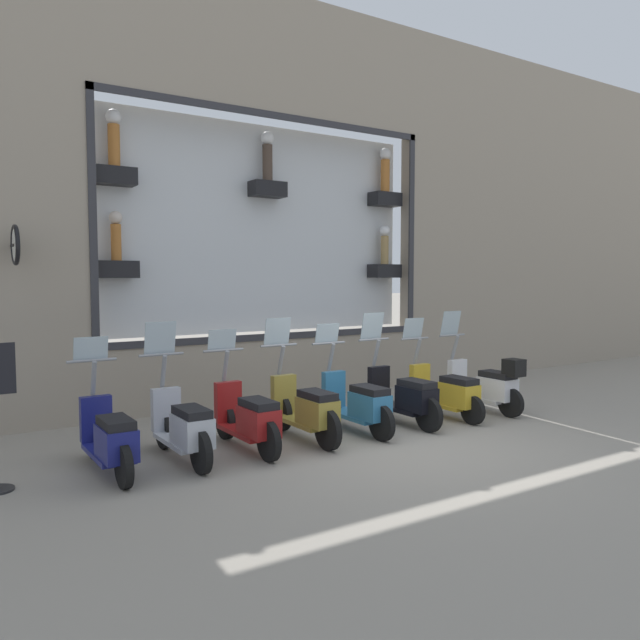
{
  "coord_description": "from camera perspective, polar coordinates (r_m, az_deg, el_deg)",
  "views": [
    {
      "loc": [
        -6.55,
        5.55,
        2.3
      ],
      "look_at": [
        2.17,
        -0.14,
        1.57
      ],
      "focal_mm": 35.0,
      "sensor_mm": 36.0,
      "label": 1
    }
  ],
  "objects": [
    {
      "name": "scooter_teal_3",
      "position": [
        9.25,
        3.51,
        -7.66
      ],
      "size": [
        1.8,
        0.61,
        1.56
      ],
      "color": "black",
      "rests_on": "ground_plane"
    },
    {
      "name": "scooter_yellow_1",
      "position": [
        10.4,
        11.5,
        -6.52
      ],
      "size": [
        1.79,
        0.6,
        1.59
      ],
      "color": "black",
      "rests_on": "ground_plane"
    },
    {
      "name": "scooter_navy_7",
      "position": [
        7.73,
        -18.66,
        -10.26
      ],
      "size": [
        1.8,
        0.61,
        1.55
      ],
      "color": "black",
      "rests_on": "ground_plane"
    },
    {
      "name": "scooter_silver_6",
      "position": [
        7.99,
        -12.36,
        -9.57
      ],
      "size": [
        1.8,
        0.61,
        1.7
      ],
      "color": "black",
      "rests_on": "ground_plane"
    },
    {
      "name": "scooter_white_0",
      "position": [
        10.99,
        15.06,
        -5.73
      ],
      "size": [
        1.8,
        0.61,
        1.68
      ],
      "color": "black",
      "rests_on": "ground_plane"
    },
    {
      "name": "scooter_olive_4",
      "position": [
        8.76,
        -1.26,
        -8.2
      ],
      "size": [
        1.81,
        0.6,
        1.68
      ],
      "color": "black",
      "rests_on": "ground_plane"
    },
    {
      "name": "scooter_black_2",
      "position": [
        9.81,
        7.72,
        -6.96
      ],
      "size": [
        1.8,
        0.6,
        1.71
      ],
      "color": "black",
      "rests_on": "ground_plane"
    },
    {
      "name": "building_facade",
      "position": [
        11.66,
        -4.51,
        11.07
      ],
      "size": [
        1.21,
        36.0,
        7.37
      ],
      "color": "gray",
      "rests_on": "ground_plane"
    },
    {
      "name": "ground_plane",
      "position": [
        8.89,
        7.04,
        -11.03
      ],
      "size": [
        120.0,
        120.0,
        0.0
      ],
      "primitive_type": "plane",
      "color": "gray"
    },
    {
      "name": "scooter_red_5",
      "position": [
        8.34,
        -6.53,
        -8.97
      ],
      "size": [
        1.8,
        0.61,
        1.56
      ],
      "color": "black",
      "rests_on": "ground_plane"
    }
  ]
}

